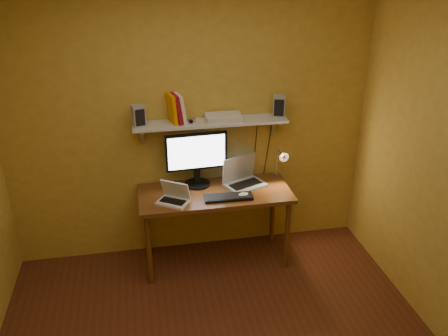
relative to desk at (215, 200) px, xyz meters
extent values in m
cube|color=gold|center=(-0.17, 0.33, 0.64)|extent=(3.40, 0.02, 2.60)
cube|color=brown|center=(0.00, 0.00, 0.07)|extent=(1.40, 0.60, 0.04)
cylinder|color=brown|center=(-0.64, -0.24, -0.31)|extent=(0.05, 0.05, 0.71)
cylinder|color=brown|center=(0.64, -0.24, -0.31)|extent=(0.05, 0.05, 0.71)
cylinder|color=brown|center=(-0.64, 0.24, -0.31)|extent=(0.05, 0.05, 0.71)
cylinder|color=brown|center=(0.64, 0.24, -0.31)|extent=(0.05, 0.05, 0.71)
cube|color=silver|center=(0.00, 0.19, 0.70)|extent=(1.40, 0.25, 0.02)
cube|color=silver|center=(-0.62, 0.30, 0.60)|extent=(0.03, 0.03, 0.18)
cube|color=silver|center=(0.62, 0.30, 0.60)|extent=(0.03, 0.03, 0.18)
cylinder|color=black|center=(-0.14, 0.18, 0.09)|extent=(0.26, 0.26, 0.02)
cube|color=black|center=(-0.14, 0.18, 0.18)|extent=(0.06, 0.05, 0.18)
cube|color=black|center=(-0.14, 0.18, 0.43)|extent=(0.58, 0.07, 0.35)
cube|color=white|center=(-0.14, 0.16, 0.43)|extent=(0.53, 0.03, 0.31)
cube|color=#909398|center=(0.31, 0.07, 0.10)|extent=(0.43, 0.37, 0.02)
cube|color=black|center=(0.31, 0.07, 0.11)|extent=(0.34, 0.25, 0.00)
cube|color=#909398|center=(0.26, 0.17, 0.23)|extent=(0.35, 0.18, 0.25)
cube|color=#152242|center=(0.26, 0.17, 0.23)|extent=(0.30, 0.15, 0.21)
cube|color=silver|center=(-0.40, -0.14, 0.10)|extent=(0.32, 0.30, 0.02)
cube|color=black|center=(-0.40, -0.14, 0.11)|extent=(0.24, 0.21, 0.00)
cube|color=silver|center=(-0.37, -0.09, 0.19)|extent=(0.26, 0.21, 0.18)
cube|color=black|center=(-0.37, -0.09, 0.19)|extent=(0.23, 0.17, 0.15)
cube|color=black|center=(0.10, -0.14, 0.10)|extent=(0.44, 0.16, 0.02)
ellipsoid|color=silver|center=(0.24, -0.14, 0.10)|extent=(0.12, 0.09, 0.04)
cube|color=silver|center=(0.66, 0.24, 0.08)|extent=(0.05, 0.06, 0.08)
cylinder|color=silver|center=(0.66, 0.24, 0.23)|extent=(0.02, 0.02, 0.28)
cylinder|color=silver|center=(0.66, 0.16, 0.37)|extent=(0.01, 0.16, 0.01)
cone|color=silver|center=(0.66, 0.08, 0.37)|extent=(0.09, 0.09, 0.09)
sphere|color=#FFE0A5|center=(0.66, 0.06, 0.37)|extent=(0.04, 0.04, 0.04)
cube|color=#909398|center=(-0.64, 0.18, 0.80)|extent=(0.13, 0.13, 0.19)
cube|color=#909398|center=(0.64, 0.20, 0.81)|extent=(0.14, 0.14, 0.20)
cube|color=orange|center=(-0.34, 0.20, 0.84)|extent=(0.09, 0.18, 0.26)
cube|color=maroon|center=(-0.31, 0.20, 0.84)|extent=(0.10, 0.19, 0.26)
cube|color=beige|center=(-0.27, 0.20, 0.84)|extent=(0.11, 0.19, 0.26)
cube|color=silver|center=(-0.19, 0.14, 0.74)|extent=(0.10, 0.06, 0.06)
cylinder|color=black|center=(-0.19, 0.13, 0.74)|extent=(0.04, 0.03, 0.03)
cube|color=silver|center=(0.12, 0.19, 0.74)|extent=(0.33, 0.22, 0.05)
camera|label=1|loc=(-0.65, -3.82, 2.11)|focal=38.00mm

